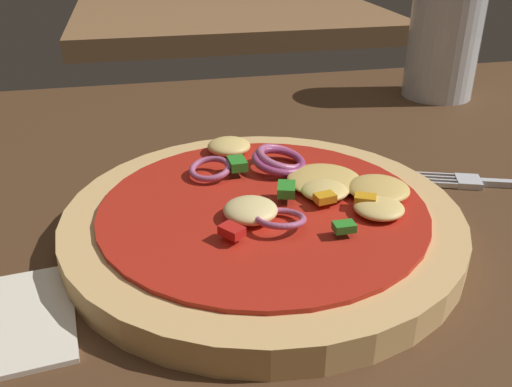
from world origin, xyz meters
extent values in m
cube|color=#4C301C|center=(0.00, 0.00, 0.02)|extent=(1.15, 0.82, 0.04)
cylinder|color=tan|center=(-0.05, 0.04, 0.05)|extent=(0.25, 0.25, 0.02)
cylinder|color=red|center=(-0.05, 0.04, 0.06)|extent=(0.21, 0.21, 0.00)
ellipsoid|color=#EFCC72|center=(-0.01, 0.04, 0.06)|extent=(0.03, 0.03, 0.01)
ellipsoid|color=#EFCC72|center=(-0.05, 0.12, 0.06)|extent=(0.03, 0.03, 0.01)
ellipsoid|color=#F4DB8E|center=(-0.06, 0.02, 0.07)|extent=(0.03, 0.03, 0.01)
ellipsoid|color=#EFCC72|center=(0.02, 0.01, 0.06)|extent=(0.03, 0.03, 0.01)
ellipsoid|color=#E5BC60|center=(0.03, 0.03, 0.06)|extent=(0.04, 0.04, 0.01)
ellipsoid|color=#E5BC60|center=(0.00, 0.06, 0.06)|extent=(0.05, 0.05, 0.01)
torus|color=#93386B|center=(-0.02, 0.09, 0.07)|extent=(0.06, 0.06, 0.01)
torus|color=#B25984|center=(-0.04, 0.01, 0.07)|extent=(0.04, 0.04, 0.01)
torus|color=#B25984|center=(-0.07, 0.09, 0.07)|extent=(0.04, 0.04, 0.01)
torus|color=#B25984|center=(-0.02, 0.09, 0.07)|extent=(0.05, 0.05, 0.02)
cube|color=#2D8C28|center=(-0.01, -0.01, 0.07)|extent=(0.01, 0.01, 0.00)
cube|color=red|center=(-0.07, 0.00, 0.07)|extent=(0.02, 0.02, 0.01)
cube|color=orange|center=(-0.01, 0.03, 0.07)|extent=(0.01, 0.01, 0.01)
cube|color=#2D8C28|center=(-0.03, 0.04, 0.07)|extent=(0.02, 0.02, 0.01)
cube|color=#2D8C28|center=(-0.05, 0.09, 0.07)|extent=(0.01, 0.02, 0.01)
cube|color=orange|center=(0.01, 0.02, 0.07)|extent=(0.02, 0.01, 0.01)
cube|color=silver|center=(0.12, 0.08, 0.04)|extent=(0.02, 0.02, 0.01)
cube|color=silver|center=(0.10, 0.09, 0.04)|extent=(0.03, 0.01, 0.00)
cube|color=silver|center=(0.10, 0.09, 0.04)|extent=(0.03, 0.01, 0.00)
cube|color=silver|center=(0.10, 0.08, 0.04)|extent=(0.03, 0.01, 0.00)
cube|color=silver|center=(0.10, 0.08, 0.04)|extent=(0.03, 0.01, 0.00)
cylinder|color=silver|center=(0.21, 0.29, 0.10)|extent=(0.08, 0.08, 0.13)
cylinder|color=#C67214|center=(0.21, 0.29, 0.08)|extent=(0.07, 0.07, 0.08)
cylinder|color=white|center=(0.21, 0.29, 0.13)|extent=(0.07, 0.07, 0.01)
cube|color=brown|center=(0.09, 1.01, 0.02)|extent=(0.64, 0.67, 0.04)
camera|label=1|loc=(-0.12, -0.26, 0.23)|focal=38.82mm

